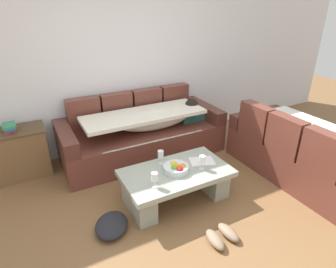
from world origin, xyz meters
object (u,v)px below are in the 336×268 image
Objects in this scene: fruit_bowl at (176,168)px; open_magazine at (202,161)px; wine_glass_far_back at (161,155)px; side_cabinet at (18,153)px; wine_glass_near_left at (155,177)px; book_stack_on_cabinet at (9,128)px; couch_near_window at (302,152)px; pair_of_shoes at (222,236)px; wine_glass_near_right at (202,160)px; couch_along_wall at (145,133)px; coffee_table at (176,181)px; crumpled_garment at (112,225)px.

open_magazine is (0.37, 0.04, -0.04)m from fruit_bowl.
wine_glass_far_back is (-0.07, 0.23, 0.07)m from fruit_bowl.
wine_glass_near_left is at bearing -52.34° from side_cabinet.
fruit_bowl is at bearing -42.12° from book_stack_on_cabinet.
couch_near_window is 11.08× the size of wine_glass_near_left.
wine_glass_near_left is 0.73m from open_magazine.
fruit_bowl is 0.39× the size of side_cabinet.
pair_of_shoes is (-0.28, -0.78, -0.34)m from open_magazine.
couch_near_window is 2.02m from wine_glass_near_left.
wine_glass_near_right reaches higher than open_magazine.
wine_glass_near_right is at bearing 73.56° from pair_of_shoes.
couch_near_window is 6.57× the size of fruit_bowl.
wine_glass_far_back is at bearing -38.84° from side_cabinet.
couch_along_wall is 1.17m from coffee_table.
couch_along_wall is 1.94m from pair_of_shoes.
coffee_table is 4.29× the size of fruit_bowl.
couch_along_wall reaches higher than side_cabinet.
side_cabinet is (-1.90, 1.36, -0.06)m from open_magazine.
pair_of_shoes is 1.09m from crumpled_garment.
book_stack_on_cabinet reaches higher than side_cabinet.
couch_near_window reaches higher than wine_glass_near_right.
open_magazine is 2.34m from side_cabinet.
side_cabinet is 1.70m from crumpled_garment.
fruit_bowl reaches higher than crumpled_garment.
open_magazine is at bearing 55.46° from wine_glass_near_right.
couch_near_window reaches higher than crumpled_garment.
pair_of_shoes is 0.77× the size of crumpled_garment.
wine_glass_far_back is (-0.35, 0.32, 0.00)m from wine_glass_near_right.
crumpled_garment is (-0.47, 0.03, -0.44)m from wine_glass_near_left.
wine_glass_far_back reaches higher than crumpled_garment.
crumpled_garment reaches higher than pair_of_shoes.
wine_glass_near_right is (0.61, 0.06, 0.00)m from wine_glass_near_left.
fruit_bowl is 0.37m from open_magazine.
pair_of_shoes is at bearing -34.87° from crumpled_garment.
side_cabinet is 2.70m from pair_of_shoes.
wine_glass_far_back is at bearing 55.79° from wine_glass_near_left.
crumpled_garment is (-1.17, -0.16, -0.33)m from open_magazine.
couch_near_window is 2.55× the size of side_cabinet.
wine_glass_near_left is at bearing 125.41° from pair_of_shoes.
open_magazine is (0.24, -1.13, 0.05)m from couch_along_wall.
wine_glass_near_left is 0.71× the size of book_stack_on_cabinet.
wine_glass_near_left is 0.42× the size of crumpled_garment.
fruit_bowl is at bearing 96.73° from pair_of_shoes.
wine_glass_far_back is at bearing 99.47° from pair_of_shoes.
couch_along_wall is 9.80× the size of book_stack_on_cabinet.
couch_along_wall is 7.43× the size of pair_of_shoes.
couch_along_wall reaches higher than open_magazine.
wine_glass_far_back is 1.90m from book_stack_on_cabinet.
couch_near_window is 2.50m from crumpled_garment.
pair_of_shoes is at bearing -83.27° from fruit_bowl.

